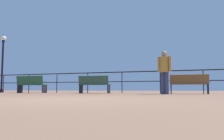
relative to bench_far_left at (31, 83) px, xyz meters
name	(u,v)px	position (x,y,z in m)	size (l,w,h in m)	color
ground_plane	(65,99)	(6.12, -6.47, -0.53)	(60.00, 60.00, 0.00)	#825D45
pier_railing	(141,77)	(6.12, 0.69, 0.29)	(21.50, 0.05, 1.12)	black
bench_far_left	(31,83)	(0.00, 0.00, 0.00)	(1.74, 0.69, 0.95)	#265636
bench_near_left	(94,84)	(3.88, 0.01, -0.04)	(1.61, 0.82, 0.88)	#2E4D3D
bench_near_right	(189,83)	(8.43, 0.01, -0.04)	(1.65, 0.70, 0.85)	brown
lamppost_left	(3,58)	(-3.00, 0.86, 1.68)	(0.33, 0.33, 3.80)	black
person_at_railing	(164,69)	(7.50, -1.00, 0.50)	(0.57, 0.34, 1.79)	navy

